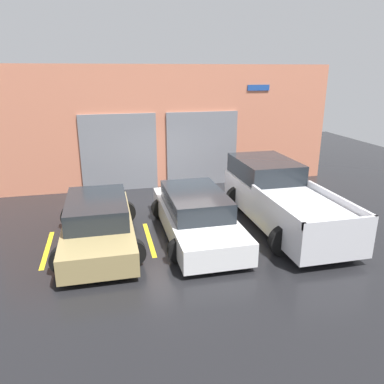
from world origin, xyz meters
name	(u,v)px	position (x,y,z in m)	size (l,w,h in m)	color
ground_plane	(183,213)	(0.00, 0.00, 0.00)	(28.00, 28.00, 0.00)	black
shophouse_building	(165,128)	(-0.01, 3.29, 2.28)	(13.31, 0.68, 4.62)	#D17A5B
pickup_truck	(280,197)	(2.64, -1.45, 0.80)	(2.41, 5.38, 1.69)	silver
sedan_white	(196,215)	(0.00, -1.72, 0.58)	(2.12, 4.69, 1.24)	white
sedan_side	(98,223)	(-2.64, -1.72, 0.59)	(2.17, 4.35, 1.24)	#9E8956
parking_stripe_far_left	(47,249)	(-3.96, -1.75, 0.00)	(0.12, 2.20, 0.01)	gold
parking_stripe_left	(149,239)	(-1.32, -1.75, 0.00)	(0.12, 2.20, 0.01)	gold
parking_stripe_centre	(240,230)	(1.32, -1.75, 0.00)	(0.12, 2.20, 0.01)	gold
parking_stripe_right	(322,222)	(3.96, -1.75, 0.00)	(0.12, 2.20, 0.01)	gold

